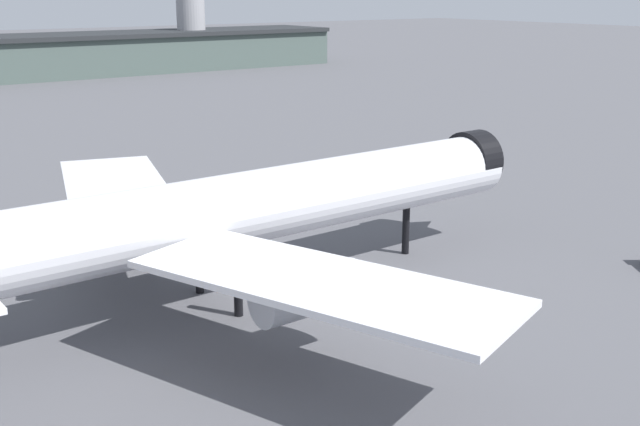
# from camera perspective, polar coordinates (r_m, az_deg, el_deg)

# --- Properties ---
(ground) EXTENTS (900.00, 900.00, 0.00)m
(ground) POSITION_cam_1_polar(r_m,az_deg,el_deg) (63.60, -4.39, -5.81)
(ground) COLOR #56565B
(airliner_near_gate) EXTENTS (60.29, 55.10, 16.15)m
(airliner_near_gate) POSITION_cam_1_polar(r_m,az_deg,el_deg) (60.77, -5.72, 0.20)
(airliner_near_gate) COLOR white
(airliner_near_gate) RESTS_ON ground
(terminal_building) EXTENTS (189.05, 29.81, 20.75)m
(terminal_building) POSITION_cam_1_polar(r_m,az_deg,el_deg) (231.38, -20.40, 10.53)
(terminal_building) COLOR #475651
(terminal_building) RESTS_ON ground
(baggage_cart_trailing) EXTENTS (2.32, 2.67, 1.82)m
(baggage_cart_trailing) POSITION_cam_1_polar(r_m,az_deg,el_deg) (93.96, 8.01, 1.87)
(baggage_cart_trailing) COLOR black
(baggage_cart_trailing) RESTS_ON ground
(traffic_cone_near_nose) EXTENTS (0.46, 0.46, 0.57)m
(traffic_cone_near_nose) POSITION_cam_1_polar(r_m,az_deg,el_deg) (94.28, -17.12, 0.92)
(traffic_cone_near_nose) COLOR #F2600C
(traffic_cone_near_nose) RESTS_ON ground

